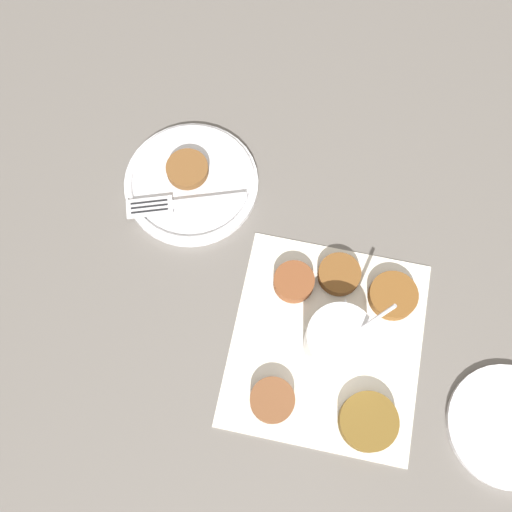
{
  "coord_description": "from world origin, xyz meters",
  "views": [
    {
      "loc": [
        -0.15,
        0.08,
        0.81
      ],
      "look_at": [
        0.12,
        0.13,
        0.02
      ],
      "focal_mm": 42.0,
      "sensor_mm": 36.0,
      "label": 1
    }
  ],
  "objects_px": {
    "sauce_bowl": "(341,341)",
    "fork": "(173,204)",
    "fritter_on_plate": "(187,169)",
    "serving_plate": "(191,183)",
    "extra_saucer": "(508,426)"
  },
  "relations": [
    {
      "from": "fork",
      "to": "extra_saucer",
      "type": "relative_size",
      "value": 1.09
    },
    {
      "from": "serving_plate",
      "to": "sauce_bowl",
      "type": "bearing_deg",
      "value": -129.79
    },
    {
      "from": "sauce_bowl",
      "to": "serving_plate",
      "type": "height_order",
      "value": "sauce_bowl"
    },
    {
      "from": "sauce_bowl",
      "to": "fritter_on_plate",
      "type": "relative_size",
      "value": 1.87
    },
    {
      "from": "sauce_bowl",
      "to": "fritter_on_plate",
      "type": "bearing_deg",
      "value": 49.35
    },
    {
      "from": "sauce_bowl",
      "to": "fork",
      "type": "height_order",
      "value": "sauce_bowl"
    },
    {
      "from": "serving_plate",
      "to": "fritter_on_plate",
      "type": "height_order",
      "value": "fritter_on_plate"
    },
    {
      "from": "extra_saucer",
      "to": "fork",
      "type": "bearing_deg",
      "value": 65.13
    },
    {
      "from": "serving_plate",
      "to": "fritter_on_plate",
      "type": "distance_m",
      "value": 0.02
    },
    {
      "from": "sauce_bowl",
      "to": "fork",
      "type": "bearing_deg",
      "value": 58.51
    },
    {
      "from": "sauce_bowl",
      "to": "extra_saucer",
      "type": "bearing_deg",
      "value": -106.43
    },
    {
      "from": "fritter_on_plate",
      "to": "sauce_bowl",
      "type": "bearing_deg",
      "value": -130.65
    },
    {
      "from": "fork",
      "to": "extra_saucer",
      "type": "height_order",
      "value": "fork"
    },
    {
      "from": "sauce_bowl",
      "to": "fork",
      "type": "xyz_separation_m",
      "value": [
        0.16,
        0.26,
        -0.01
      ]
    },
    {
      "from": "serving_plate",
      "to": "fork",
      "type": "relative_size",
      "value": 1.15
    }
  ]
}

